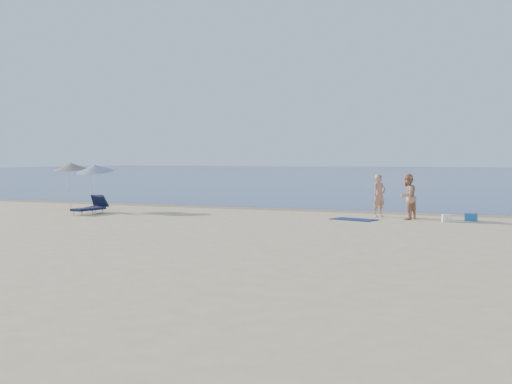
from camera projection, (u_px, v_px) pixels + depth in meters
ground at (1, 284)px, 12.54m from camera, size 160.00×160.00×0.00m
sea at (461, 173)px, 104.72m from camera, size 240.00×160.00×0.01m
wet_sand_strip at (308, 210)px, 30.42m from camera, size 240.00×1.60×0.00m
person_left at (379, 195)px, 26.85m from camera, size 0.71×0.79×1.80m
person_right at (407, 197)px, 25.61m from camera, size 0.96×1.08×1.83m
beach_towel at (354, 219)px, 25.61m from camera, size 1.95×1.41×0.03m
white_bag at (446, 218)px, 24.80m from camera, size 0.42×0.39×0.29m
blue_cooler at (471, 217)px, 25.01m from camera, size 0.48×0.36×0.32m
umbrella_near at (95, 168)px, 30.21m from camera, size 1.88×1.90×2.31m
umbrella_far at (71, 167)px, 31.02m from camera, size 1.96×1.98×2.34m
lounger_left at (94, 207)px, 28.70m from camera, size 1.08×1.88×0.79m
lounger_right at (91, 208)px, 28.20m from camera, size 0.83×1.86×0.79m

